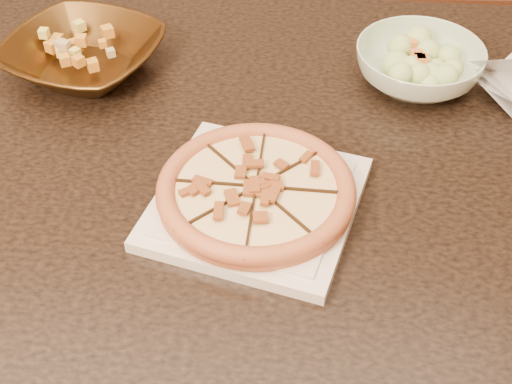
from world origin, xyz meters
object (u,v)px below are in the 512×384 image
at_px(pizza, 256,190).
at_px(salad_bowl, 418,66).
at_px(bronze_bowl, 84,56).
at_px(plate, 256,202).
at_px(dining_table, 197,190).

bearing_deg(pizza, salad_bowl, 49.17).
bearing_deg(bronze_bowl, salad_bowl, -2.19).
height_order(plate, pizza, pizza).
height_order(dining_table, salad_bowl, salad_bowl).
bearing_deg(bronze_bowl, plate, -47.68).
relative_size(plate, bronze_bowl, 1.33).
xyz_separation_m(bronze_bowl, salad_bowl, (0.56, -0.02, 0.00)).
distance_m(plate, salad_bowl, 0.40).
bearing_deg(salad_bowl, dining_table, -154.66).
bearing_deg(salad_bowl, plate, -130.83).
bearing_deg(plate, dining_table, 126.31).
bearing_deg(dining_table, pizza, -53.70).
distance_m(dining_table, bronze_bowl, 0.30).
bearing_deg(pizza, dining_table, 126.30).
height_order(dining_table, bronze_bowl, bronze_bowl).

